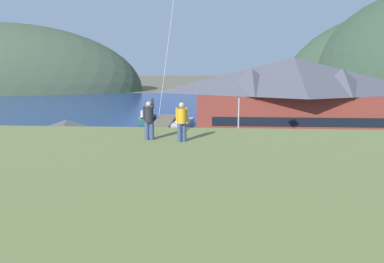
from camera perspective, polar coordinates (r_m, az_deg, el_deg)
name	(u,v)px	position (r m, az deg, el deg)	size (l,w,h in m)	color
ground_plane	(170,205)	(26.97, -3.66, -11.99)	(600.00, 600.00, 0.00)	#66604C
parking_lot_pad	(177,182)	(31.58, -2.51, -8.37)	(40.00, 20.00, 0.10)	gray
bay_water	(201,108)	(85.32, 1.44, 4.00)	(360.00, 84.00, 0.03)	navy
far_hill_west_ridge	(2,90)	(162.36, -29.02, 5.99)	(116.77, 51.71, 53.75)	#3D4C38
harbor_lodge	(292,98)	(48.19, 16.28, 5.33)	(26.83, 11.69, 11.45)	brown
storage_shed_near_lot	(68,145)	(35.73, -19.81, -2.18)	(6.44, 5.23, 5.35)	#338475
wharf_dock	(164,122)	(61.88, -4.65, 1.56)	(3.20, 14.40, 0.70)	#70604C
moored_boat_wharfside	(148,118)	(64.16, -7.25, 2.19)	(2.02, 5.64, 2.16)	navy
moored_boat_outer_mooring	(183,123)	(58.92, -1.51, 1.48)	(3.36, 8.21, 2.16)	#A8A399
moored_boat_inner_slip	(146,118)	(64.69, -7.56, 2.25)	(3.50, 8.36, 2.16)	#23564C
parked_car_corner_spot	(158,169)	(31.90, -5.62, -6.29)	(4.34, 2.34, 1.82)	silver
parked_car_front_row_end	(6,183)	(32.03, -28.49, -7.55)	(4.32, 2.29, 1.82)	silver
parked_car_back_row_left	(218,168)	(32.34, 4.27, -6.02)	(4.32, 2.30, 1.82)	navy
parked_car_front_row_silver	(148,193)	(26.42, -7.23, -10.08)	(4.22, 2.09, 1.82)	black
parked_car_front_row_red	(86,185)	(29.08, -17.16, -8.49)	(4.28, 2.22, 1.82)	slate
parked_car_mid_row_near	(362,173)	(34.18, 26.40, -6.24)	(4.21, 2.08, 1.82)	black
parked_car_lone_by_shed	(261,196)	(26.24, 11.41, -10.37)	(4.26, 2.17, 1.82)	navy
parking_light_pole	(238,127)	(35.82, 7.69, 0.73)	(0.24, 0.78, 7.09)	#ADADB2
person_kite_flyer	(149,119)	(15.55, -7.14, 2.08)	(0.52, 0.70, 1.86)	#384770
person_companion	(182,121)	(15.07, -1.71, 1.82)	(0.51, 0.40, 1.74)	#384770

